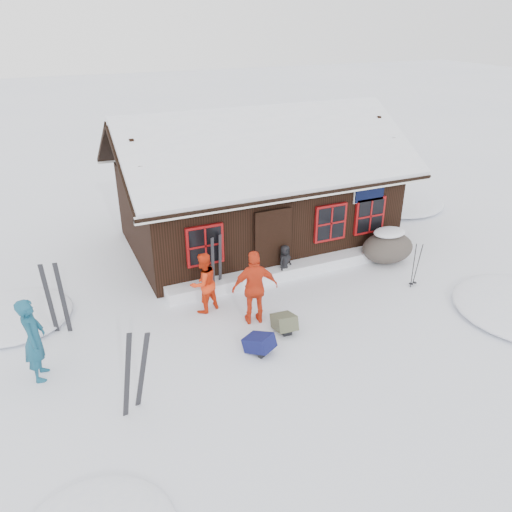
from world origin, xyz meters
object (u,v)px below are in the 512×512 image
(skier_crouched, at_px, (285,262))
(ski_poles, at_px, (415,266))
(backpack_blue, at_px, (259,346))
(skier_teal, at_px, (34,339))
(boulder, at_px, (388,247))
(backpack_olive, at_px, (284,325))
(skier_orange_left, at_px, (203,283))
(skier_orange_right, at_px, (255,288))
(ski_pair_left, at_px, (135,373))

(skier_crouched, xyz_separation_m, ski_poles, (3.07, -1.93, 0.12))
(ski_poles, height_order, backpack_blue, ski_poles)
(skier_teal, bearing_deg, skier_crouched, -65.08)
(boulder, relative_size, ski_poles, 1.25)
(backpack_olive, bearing_deg, skier_crouched, 67.54)
(skier_crouched, xyz_separation_m, backpack_blue, (-2.15, -2.96, -0.34))
(skier_teal, distance_m, boulder, 10.16)
(skier_orange_left, xyz_separation_m, skier_orange_right, (0.97, -1.00, 0.15))
(skier_orange_right, bearing_deg, skier_teal, 12.45)
(boulder, bearing_deg, skier_teal, -171.55)
(ski_poles, bearing_deg, backpack_olive, -173.19)
(boulder, xyz_separation_m, backpack_blue, (-5.50, -2.61, -0.32))
(skier_crouched, height_order, ski_poles, ski_poles)
(ski_pair_left, height_order, backpack_olive, ski_pair_left)
(skier_teal, distance_m, ski_pair_left, 2.44)
(skier_orange_left, height_order, skier_crouched, skier_orange_left)
(backpack_blue, height_order, backpack_olive, backpack_olive)
(skier_orange_left, relative_size, boulder, 0.98)
(skier_teal, bearing_deg, skier_orange_right, -79.70)
(ski_pair_left, height_order, backpack_blue, ski_pair_left)
(skier_orange_right, height_order, skier_crouched, skier_orange_right)
(skier_crouched, height_order, ski_pair_left, ski_pair_left)
(skier_orange_left, height_order, ski_poles, skier_orange_left)
(ski_poles, relative_size, backpack_blue, 2.14)
(skier_crouched, distance_m, ski_poles, 3.63)
(skier_teal, distance_m, backpack_blue, 4.74)
(ski_poles, xyz_separation_m, backpack_blue, (-5.22, -1.03, -0.46))
(skier_orange_right, bearing_deg, backpack_blue, 82.02)
(boulder, height_order, backpack_olive, boulder)
(skier_orange_left, distance_m, backpack_blue, 2.35)
(skier_crouched, relative_size, ski_poles, 0.76)
(skier_crouched, distance_m, boulder, 3.38)
(skier_teal, height_order, backpack_olive, skier_teal)
(skier_teal, height_order, ski_poles, skier_teal)
(backpack_olive, bearing_deg, backpack_blue, -145.30)
(boulder, relative_size, backpack_olive, 2.58)
(skier_orange_left, xyz_separation_m, boulder, (6.05, 0.42, -0.32))
(skier_teal, height_order, skier_orange_left, skier_teal)
(skier_teal, height_order, skier_orange_right, skier_orange_right)
(skier_teal, relative_size, backpack_blue, 3.03)
(boulder, distance_m, backpack_blue, 6.10)
(ski_poles, distance_m, backpack_blue, 5.34)
(skier_orange_left, distance_m, boulder, 6.08)
(boulder, bearing_deg, skier_orange_left, -176.04)
(skier_orange_left, relative_size, ski_pair_left, 0.92)
(skier_crouched, distance_m, backpack_blue, 3.67)
(skier_orange_left, bearing_deg, skier_orange_right, 113.98)
(skier_teal, relative_size, boulder, 1.14)
(skier_orange_left, bearing_deg, boulder, 163.78)
(ski_pair_left, relative_size, backpack_olive, 2.73)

